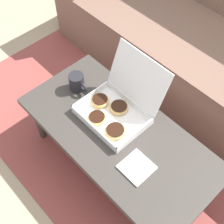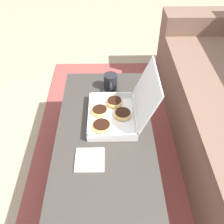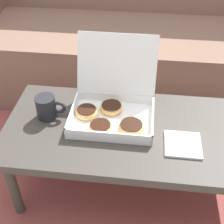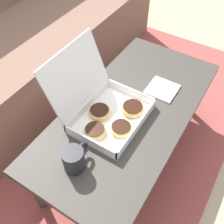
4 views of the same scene
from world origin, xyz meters
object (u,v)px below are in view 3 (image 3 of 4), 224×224
Objects in this scene: couch at (142,41)px; pastry_box at (111,107)px; coffee_mug at (47,107)px; coffee_table at (132,136)px.

pastry_box is (-0.10, -0.90, 0.13)m from couch.
coffee_mug is at bearing -172.76° from pastry_box.
coffee_mug is (-0.28, -0.04, -0.00)m from pastry_box.
pastry_box is 2.79× the size of coffee_mug.
coffee_mug is at bearing -112.25° from couch.
coffee_table is 2.99× the size of pastry_box.
coffee_table is (0.00, -0.98, 0.03)m from couch.
coffee_table is 0.16m from pastry_box.
couch is at bearing 67.75° from coffee_mug.
coffee_table is 8.33× the size of coffee_mug.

